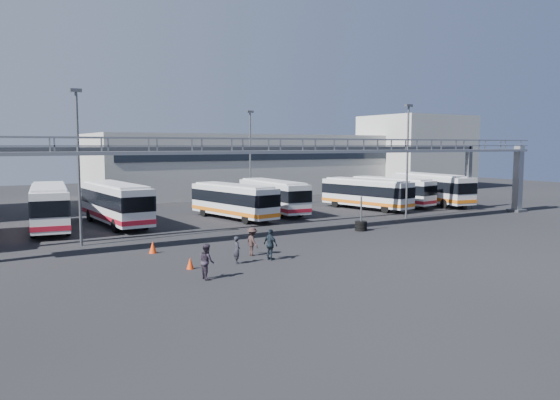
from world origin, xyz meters
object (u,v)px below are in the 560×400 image
bus_7 (366,193)px  pedestrian_a (237,250)px  bus_8 (391,190)px  cone_left (190,263)px  light_pole_back (250,153)px  bus_5 (273,195)px  bus_1 (49,205)px  bus_9 (431,188)px  light_pole_mid (407,155)px  tire_stack (361,225)px  bus_2 (115,202)px  bus_4 (233,200)px  pedestrian_b (207,261)px  pedestrian_d (270,245)px  light_pole_left (78,159)px  pedestrian_c (252,242)px  cone_right (153,247)px

bus_7 → pedestrian_a: bearing=-155.2°
bus_8 → cone_left: bus_8 is taller
light_pole_back → bus_5: (-0.60, -5.79, -3.95)m
bus_1 → bus_9: (39.18, -2.35, -0.04)m
light_pole_mid → bus_5: light_pole_mid is taller
tire_stack → bus_5: bearing=92.1°
bus_2 → bus_4: bearing=-11.8°
pedestrian_b → pedestrian_d: bearing=-63.1°
light_pole_left → bus_4: size_ratio=0.97×
bus_1 → bus_5: size_ratio=1.10×
light_pole_back → bus_5: bearing=-96.0°
bus_4 → pedestrian_c: 16.45m
bus_2 → cone_right: (-1.08, -13.00, -1.55)m
pedestrian_c → pedestrian_d: pedestrian_d is taller
light_pole_mid → cone_right: light_pole_mid is taller
bus_4 → light_pole_back: bearing=43.5°
light_pole_mid → tire_stack: light_pole_mid is taller
bus_1 → bus_7: bearing=3.8°
bus_8 → cone_right: 32.93m
bus_8 → bus_5: bearing=167.2°
light_pole_mid → bus_4: 16.11m
light_pole_left → pedestrian_a: (6.37, -10.16, -4.96)m
light_pole_back → pedestrian_c: (-11.86, -22.66, -4.87)m
pedestrian_c → bus_4: bearing=-21.4°
light_pole_back → bus_7: size_ratio=0.96×
light_pole_mid → pedestrian_c: light_pole_mid is taller
light_pole_left → light_pole_mid: (28.00, -1.00, 0.00)m
light_pole_left → bus_4: 16.26m
bus_4 → cone_right: bearing=-143.5°
pedestrian_d → bus_4: bearing=-32.8°
bus_4 → pedestrian_c: bus_4 is taller
bus_1 → bus_4: 15.15m
bus_5 → bus_8: 14.42m
bus_1 → pedestrian_b: bearing=-70.8°
light_pole_left → cone_left: 12.00m
bus_4 → bus_7: (15.04, -0.29, 0.01)m
bus_8 → bus_9: (4.69, -1.40, 0.19)m
pedestrian_d → tire_stack: 12.81m
light_pole_left → tire_stack: size_ratio=3.84×
bus_9 → pedestrian_c: bus_9 is taller
bus_1 → bus_4: (15.04, -1.80, -0.20)m
bus_9 → cone_left: size_ratio=18.18×
light_pole_left → bus_2: size_ratio=0.88×
bus_4 → bus_7: 15.04m
cone_right → bus_7: bearing=23.0°
light_pole_left → bus_5: light_pole_left is taller
pedestrian_a → pedestrian_c: 2.32m
bus_2 → pedestrian_b: bearing=-95.0°
bus_2 → cone_left: size_ratio=18.32×
bus_9 → pedestrian_a: 35.95m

